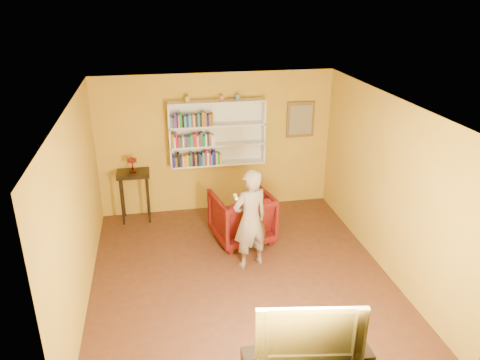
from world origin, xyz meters
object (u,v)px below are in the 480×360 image
Objects in this scene: console_table at (134,180)px; bookshelf at (217,133)px; armchair at (242,216)px; person at (250,219)px; ruby_lustre at (132,162)px; television at (309,327)px.

bookshelf is at bearing 5.71° from console_table.
bookshelf is 1.85× the size of console_table.
bookshelf is at bearing -90.61° from armchair.
person is (0.21, -2.12, -0.78)m from bookshelf.
ruby_lustre is 0.25× the size of television.
bookshelf is at bearing 5.71° from ruby_lustre.
ruby_lustre reaches higher than armchair.
ruby_lustre is 4.90m from television.
bookshelf is 6.37× the size of ruby_lustre.
ruby_lustre is at bearing -66.56° from person.
person reaches higher than armchair.
person is (1.80, -1.96, 0.01)m from console_table.
ruby_lustre is 0.17× the size of person.
bookshelf reaches higher than ruby_lustre.
person is at bearing 76.81° from armchair.
armchair is 0.85× the size of television.
bookshelf is 1.66m from ruby_lustre.
ruby_lustre is 0.29× the size of armchair.
armchair is 3.40m from television.
bookshelf reaches higher than person.
bookshelf is at bearing -103.66° from person.
television is at bearing -67.12° from ruby_lustre.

